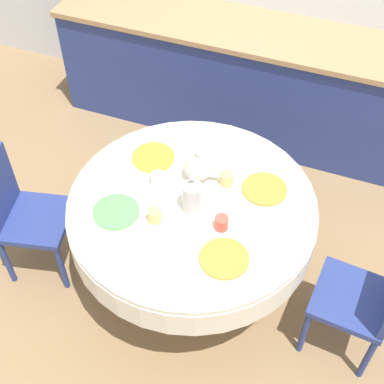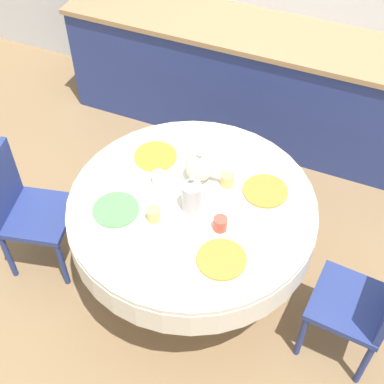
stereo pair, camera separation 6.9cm
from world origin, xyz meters
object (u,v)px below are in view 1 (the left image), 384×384
at_px(chair_right, 22,212).
at_px(teapot, 199,167).
at_px(chair_left, 369,297).
at_px(coffee_carafe, 192,195).

bearing_deg(chair_right, teapot, 100.04).
distance_m(chair_left, chair_right, 2.04).
xyz_separation_m(chair_right, teapot, (0.97, 0.42, 0.34)).
height_order(coffee_carafe, teapot, coffee_carafe).
xyz_separation_m(chair_left, coffee_carafe, (-1.01, 0.04, 0.36)).
xyz_separation_m(chair_left, teapot, (-1.06, 0.27, 0.34)).
bearing_deg(coffee_carafe, chair_left, -2.21).
height_order(chair_left, coffee_carafe, coffee_carafe).
height_order(chair_left, chair_right, same).
bearing_deg(chair_right, coffee_carafe, 87.25).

